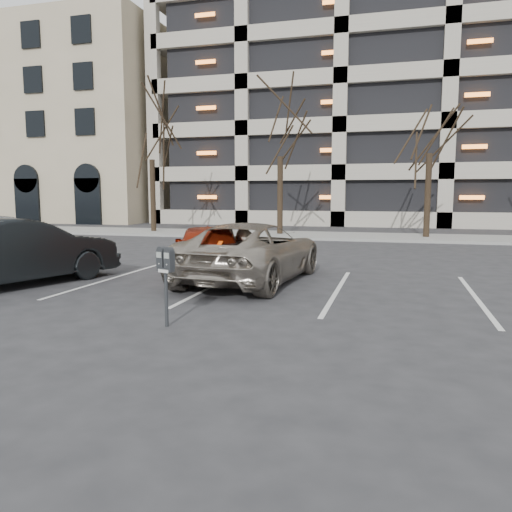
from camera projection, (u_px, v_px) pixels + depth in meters
The scene contains 11 objects.
ground at pixel (246, 310), 9.05m from camera, with size 140.00×140.00×0.00m, color #28282B.
sidewalk at pixel (340, 236), 24.34m from camera, with size 80.00×4.00×0.12m, color gray.
stall_lines at pixel (217, 284), 11.62m from camera, with size 16.90×5.20×0.00m.
office_building at pixel (40, 133), 44.18m from camera, with size 26.00×16.20×15.00m.
tree_a at pixel (151, 114), 26.23m from camera, with size 3.84×3.84×8.72m.
tree_b at pixel (281, 107), 24.37m from camera, with size 3.86×3.86×8.77m.
tree_c at pixel (432, 99), 22.51m from camera, with size 3.86×3.86×8.78m.
parking_meter at pixel (166, 267), 7.81m from camera, with size 0.34×0.23×1.25m.
suv_silver at pixel (251, 252), 12.04m from camera, with size 2.80×5.30×1.43m.
car_red at pixel (208, 250), 12.45m from camera, with size 1.66×4.11×1.40m, color maroon.
car_dark at pixel (17, 252), 11.49m from camera, with size 1.64×4.71×1.55m, color black.
Camera 1 is at (2.55, -8.49, 2.09)m, focal length 35.00 mm.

